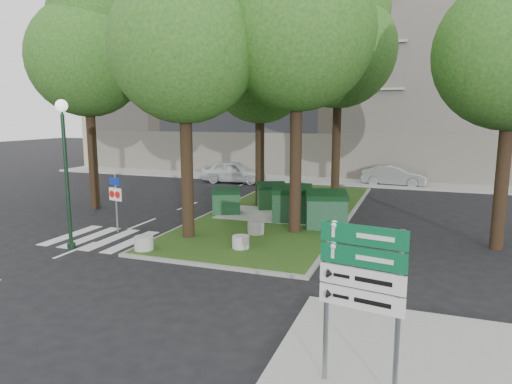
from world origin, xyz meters
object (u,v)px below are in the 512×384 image
at_px(bollard_left, 144,243).
at_px(tree_street_left, 89,47).
at_px(tree_median_near_right, 301,17).
at_px(directional_sign, 362,282).
at_px(traffic_sign_pole, 116,195).
at_px(tree_median_far, 341,39).
at_px(car_silver, 394,176).
at_px(dumpster_c, 292,204).
at_px(dumpster_d, 326,210).
at_px(litter_bin, 323,205).
at_px(dumpster_a, 226,201).
at_px(car_white, 234,172).
at_px(tree_median_mid, 262,62).
at_px(bollard_right, 256,228).
at_px(dumpster_b, 271,196).
at_px(tree_median_near_left, 187,33).
at_px(street_lamp, 65,156).
at_px(bollard_mid, 241,242).

bearing_deg(bollard_left, tree_street_left, 138.63).
relative_size(tree_median_near_right, directional_sign, 4.15).
bearing_deg(traffic_sign_pole, tree_median_far, 68.38).
bearing_deg(tree_median_near_right, car_silver, 78.52).
relative_size(dumpster_c, dumpster_d, 1.00).
distance_m(bollard_left, litter_bin, 8.92).
xyz_separation_m(tree_street_left, dumpster_c, (9.84, 0.11, -6.80)).
distance_m(dumpster_d, litter_bin, 2.83).
distance_m(dumpster_a, car_white, 10.16).
height_order(tree_median_mid, dumpster_d, tree_median_mid).
bearing_deg(tree_median_far, dumpster_a, -126.72).
distance_m(tree_median_near_right, bollard_left, 9.61).
height_order(tree_median_far, dumpster_a, tree_median_far).
bearing_deg(tree_street_left, car_silver, 42.76).
bearing_deg(directional_sign, car_white, 128.06).
distance_m(tree_median_near_right, dumpster_d, 7.27).
xyz_separation_m(bollard_right, traffic_sign_pole, (-5.36, -1.15, 1.12)).
bearing_deg(car_silver, dumpster_b, 155.89).
relative_size(tree_median_near_left, car_silver, 2.61).
relative_size(tree_street_left, directional_sign, 3.98).
xyz_separation_m(dumpster_b, car_white, (-5.17, 7.80, 0.02)).
bearing_deg(tree_median_mid, bollard_right, -73.19).
height_order(dumpster_d, car_silver, dumpster_d).
bearing_deg(tree_median_near_right, dumpster_a, 151.99).
xyz_separation_m(bollard_right, street_lamp, (-5.52, -3.52, 2.83)).
height_order(dumpster_a, bollard_mid, dumpster_a).
height_order(tree_street_left, directional_sign, tree_street_left).
bearing_deg(dumpster_d, dumpster_c, 141.36).
height_order(tree_median_near_left, tree_median_near_right, tree_median_near_right).
relative_size(tree_median_mid, dumpster_d, 5.35).
bearing_deg(street_lamp, dumpster_d, 34.52).
xyz_separation_m(tree_median_far, dumpster_a, (-4.06, -5.45, -7.63)).
bearing_deg(car_silver, car_white, 104.98).
bearing_deg(tree_median_near_left, dumpster_c, 51.81).
bearing_deg(car_silver, bollard_left, 161.31).
relative_size(tree_median_near_left, tree_median_mid, 1.05).
bearing_deg(car_white, litter_bin, -139.57).
distance_m(tree_median_near_right, litter_bin, 8.35).
xyz_separation_m(tree_median_mid, dumpster_d, (3.91, -3.54, -6.14)).
distance_m(tree_median_near_left, traffic_sign_pole, 6.69).
relative_size(tree_median_near_right, tree_street_left, 1.04).
height_order(tree_median_far, bollard_right, tree_median_far).
height_order(bollard_left, litter_bin, litter_bin).
xyz_separation_m(tree_median_near_left, directional_sign, (7.03, -7.56, -5.36)).
relative_size(dumpster_a, dumpster_c, 0.82).
bearing_deg(dumpster_a, tree_median_far, 29.73).
bearing_deg(tree_median_near_left, directional_sign, -47.08).
bearing_deg(dumpster_c, bollard_left, -135.29).
xyz_separation_m(tree_median_far, car_silver, (2.60, 6.30, -7.65)).
height_order(tree_median_mid, bollard_right, tree_median_mid).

